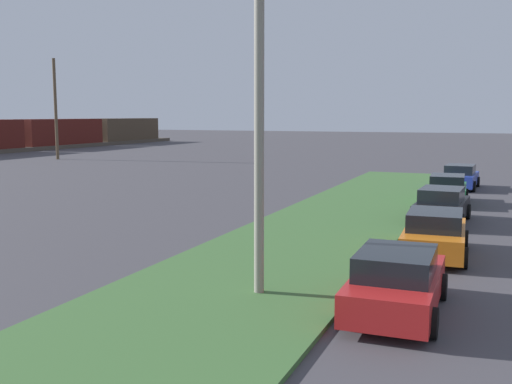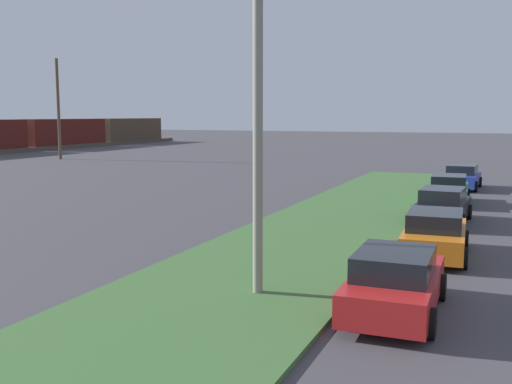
{
  "view_description": "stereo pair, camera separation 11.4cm",
  "coord_description": "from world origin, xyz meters",
  "px_view_note": "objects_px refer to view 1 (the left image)",
  "views": [
    {
      "loc": [
        -5.27,
        0.34,
        4.44
      ],
      "look_at": [
        12.73,
        7.73,
        1.9
      ],
      "focal_mm": 41.56,
      "sensor_mm": 36.0,
      "label": 1
    },
    {
      "loc": [
        -5.22,
        0.23,
        4.44
      ],
      "look_at": [
        12.73,
        7.73,
        1.9
      ],
      "focal_mm": 41.56,
      "sensor_mm": 36.0,
      "label": 2
    }
  ],
  "objects_px": {
    "streetlight": "(272,117)",
    "parked_car_black": "(442,206)",
    "parked_car_green": "(447,190)",
    "parked_car_blue": "(460,177)",
    "parked_car_red": "(396,282)",
    "distant_utility_pole": "(56,109)",
    "parked_car_orange": "(435,234)"
  },
  "relations": [
    {
      "from": "streetlight",
      "to": "parked_car_black",
      "type": "bearing_deg",
      "value": -13.18
    },
    {
      "from": "parked_car_black",
      "to": "parked_car_green",
      "type": "xyz_separation_m",
      "value": [
        5.68,
        0.23,
        0.0
      ]
    },
    {
      "from": "parked_car_black",
      "to": "parked_car_blue",
      "type": "distance_m",
      "value": 12.35
    },
    {
      "from": "parked_car_red",
      "to": "parked_car_black",
      "type": "bearing_deg",
      "value": -0.52
    },
    {
      "from": "parked_car_red",
      "to": "parked_car_green",
      "type": "bearing_deg",
      "value": 0.09
    },
    {
      "from": "parked_car_red",
      "to": "streetlight",
      "type": "bearing_deg",
      "value": 90.62
    },
    {
      "from": "parked_car_black",
      "to": "distant_utility_pole",
      "type": "xyz_separation_m",
      "value": [
        22.26,
        39.07,
        4.28
      ]
    },
    {
      "from": "parked_car_red",
      "to": "parked_car_orange",
      "type": "xyz_separation_m",
      "value": [
        5.95,
        -0.24,
        0.0
      ]
    },
    {
      "from": "parked_car_orange",
      "to": "parked_car_red",
      "type": "bearing_deg",
      "value": 174.99
    },
    {
      "from": "distant_utility_pole",
      "to": "parked_car_red",
      "type": "bearing_deg",
      "value": -131.3
    },
    {
      "from": "parked_car_red",
      "to": "distant_utility_pole",
      "type": "relative_size",
      "value": 0.43
    },
    {
      "from": "parked_car_orange",
      "to": "parked_car_black",
      "type": "xyz_separation_m",
      "value": [
        6.19,
        0.34,
        0.0
      ]
    },
    {
      "from": "parked_car_orange",
      "to": "parked_car_blue",
      "type": "xyz_separation_m",
      "value": [
        18.54,
        0.35,
        0.0
      ]
    },
    {
      "from": "parked_car_orange",
      "to": "parked_car_green",
      "type": "xyz_separation_m",
      "value": [
        11.87,
        0.57,
        0.0
      ]
    },
    {
      "from": "parked_car_orange",
      "to": "parked_car_blue",
      "type": "distance_m",
      "value": 18.54
    },
    {
      "from": "parked_car_black",
      "to": "streetlight",
      "type": "distance_m",
      "value": 13.08
    },
    {
      "from": "parked_car_green",
      "to": "streetlight",
      "type": "relative_size",
      "value": 0.58
    },
    {
      "from": "parked_car_black",
      "to": "parked_car_blue",
      "type": "bearing_deg",
      "value": 2.76
    },
    {
      "from": "parked_car_orange",
      "to": "streetlight",
      "type": "xyz_separation_m",
      "value": [
        -6.03,
        3.2,
        3.67
      ]
    },
    {
      "from": "parked_car_red",
      "to": "distant_utility_pole",
      "type": "xyz_separation_m",
      "value": [
        34.41,
        39.17,
        4.28
      ]
    },
    {
      "from": "parked_car_red",
      "to": "streetlight",
      "type": "xyz_separation_m",
      "value": [
        -0.08,
        2.96,
        3.67
      ]
    },
    {
      "from": "parked_car_red",
      "to": "parked_car_blue",
      "type": "height_order",
      "value": "same"
    },
    {
      "from": "streetlight",
      "to": "parked_car_green",
      "type": "bearing_deg",
      "value": -8.35
    },
    {
      "from": "parked_car_orange",
      "to": "parked_car_green",
      "type": "relative_size",
      "value": 1.0
    },
    {
      "from": "parked_car_blue",
      "to": "parked_car_black",
      "type": "bearing_deg",
      "value": -177.17
    },
    {
      "from": "parked_car_orange",
      "to": "parked_car_green",
      "type": "height_order",
      "value": "same"
    },
    {
      "from": "parked_car_black",
      "to": "streetlight",
      "type": "relative_size",
      "value": 0.58
    },
    {
      "from": "parked_car_green",
      "to": "distant_utility_pole",
      "type": "relative_size",
      "value": 0.44
    },
    {
      "from": "parked_car_red",
      "to": "parked_car_green",
      "type": "height_order",
      "value": "same"
    },
    {
      "from": "parked_car_black",
      "to": "parked_car_blue",
      "type": "relative_size",
      "value": 1.0
    },
    {
      "from": "parked_car_red",
      "to": "parked_car_black",
      "type": "distance_m",
      "value": 12.14
    },
    {
      "from": "parked_car_black",
      "to": "parked_car_green",
      "type": "distance_m",
      "value": 5.68
    }
  ]
}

